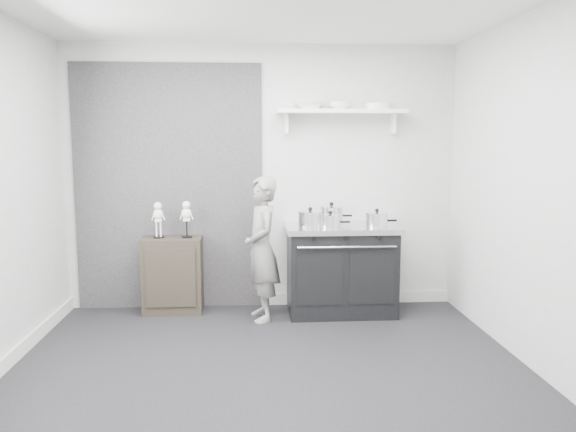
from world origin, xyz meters
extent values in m
plane|color=black|center=(0.00, 0.00, 0.00)|extent=(4.00, 4.00, 0.00)
cube|color=#B5B5B3|center=(0.00, 1.80, 1.35)|extent=(4.00, 0.02, 2.70)
cube|color=#B5B5B3|center=(0.00, -1.80, 1.35)|extent=(4.00, 0.02, 2.70)
cube|color=#B5B5B3|center=(2.00, 0.00, 1.35)|extent=(0.02, 3.60, 2.70)
cube|color=black|center=(-0.95, 1.79, 1.25)|extent=(1.90, 0.02, 2.50)
cube|color=silver|center=(1.00, 1.78, 0.06)|extent=(2.00, 0.03, 0.12)
cube|color=white|center=(0.80, 1.67, 2.02)|extent=(1.30, 0.26, 0.04)
cube|color=white|center=(0.25, 1.74, 1.90)|extent=(0.03, 0.12, 0.20)
cube|color=white|center=(1.35, 1.74, 1.90)|extent=(0.03, 0.12, 0.20)
cube|color=black|center=(0.78, 1.48, 0.42)|extent=(1.05, 0.63, 0.84)
cube|color=silver|center=(0.78, 1.48, 0.87)|extent=(1.11, 0.67, 0.05)
cube|color=black|center=(0.53, 1.17, 0.44)|extent=(0.44, 0.02, 0.55)
cube|color=black|center=(1.03, 1.17, 0.44)|extent=(0.44, 0.02, 0.55)
cylinder|color=silver|center=(0.78, 1.13, 0.73)|extent=(0.94, 0.02, 0.02)
cylinder|color=black|center=(0.47, 1.15, 0.82)|extent=(0.04, 0.03, 0.04)
cylinder|color=black|center=(0.78, 1.15, 0.82)|extent=(0.04, 0.03, 0.04)
cylinder|color=black|center=(1.09, 1.15, 0.82)|extent=(0.04, 0.03, 0.04)
cube|color=black|center=(-0.91, 1.61, 0.38)|extent=(0.59, 0.34, 0.76)
imported|color=slate|center=(-0.02, 1.30, 0.70)|extent=(0.42, 0.56, 1.39)
cylinder|color=silver|center=(0.45, 1.36, 0.96)|extent=(0.23, 0.23, 0.14)
cylinder|color=silver|center=(0.45, 1.36, 1.04)|extent=(0.23, 0.23, 0.02)
sphere|color=black|center=(0.45, 1.36, 1.07)|extent=(0.04, 0.04, 0.04)
cylinder|color=black|center=(0.61, 1.36, 0.96)|extent=(0.10, 0.02, 0.02)
cylinder|color=silver|center=(0.69, 1.58, 0.97)|extent=(0.24, 0.24, 0.16)
cylinder|color=silver|center=(0.69, 1.58, 1.06)|extent=(0.25, 0.25, 0.02)
sphere|color=black|center=(0.69, 1.58, 1.09)|extent=(0.04, 0.04, 0.04)
cylinder|color=black|center=(0.85, 1.58, 0.97)|extent=(0.10, 0.02, 0.02)
cylinder|color=silver|center=(1.10, 1.32, 0.96)|extent=(0.21, 0.21, 0.13)
cylinder|color=silver|center=(1.10, 1.32, 1.03)|extent=(0.22, 0.22, 0.02)
sphere|color=black|center=(1.10, 1.32, 1.06)|extent=(0.04, 0.04, 0.04)
cylinder|color=black|center=(1.25, 1.32, 0.96)|extent=(0.10, 0.02, 0.02)
cylinder|color=silver|center=(0.64, 1.30, 0.95)|extent=(0.20, 0.20, 0.12)
cylinder|color=silver|center=(0.64, 1.30, 1.02)|extent=(0.21, 0.21, 0.02)
sphere|color=black|center=(0.64, 1.30, 1.04)|extent=(0.04, 0.04, 0.04)
cylinder|color=black|center=(0.78, 1.30, 0.95)|extent=(0.10, 0.02, 0.02)
imported|color=white|center=(0.48, 1.67, 2.08)|extent=(0.30, 0.30, 0.07)
imported|color=white|center=(0.78, 1.67, 2.07)|extent=(0.22, 0.22, 0.07)
cylinder|color=white|center=(1.17, 1.67, 2.07)|extent=(0.26, 0.26, 0.06)
camera|label=1|loc=(-0.13, -4.00, 1.72)|focal=35.00mm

